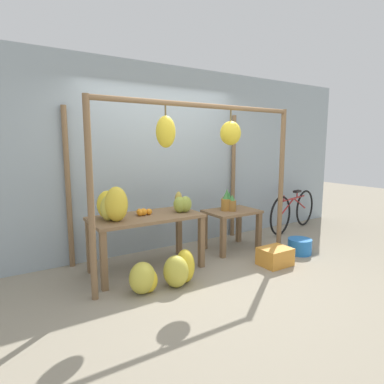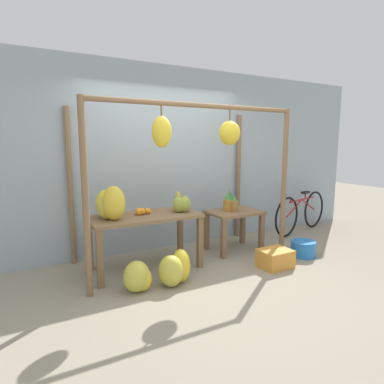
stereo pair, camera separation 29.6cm
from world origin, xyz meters
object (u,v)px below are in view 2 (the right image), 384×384
object	(u,v)px
orange_pile	(142,211)
pineapple_cluster	(230,203)
fruit_crate_white	(275,258)
blue_bucket	(303,249)
banana_pile_ground_left	(138,277)
parked_bicycle	(301,212)
banana_pile_on_table	(110,204)
banana_pile_ground_right	(175,269)
papaya_pile	(181,203)

from	to	relation	value
orange_pile	pineapple_cluster	distance (m)	1.44
fruit_crate_white	pineapple_cluster	bearing A→B (deg)	98.28
orange_pile	blue_bucket	xyz separation A→B (m)	(2.22, -0.69, -0.65)
orange_pile	banana_pile_ground_left	world-z (taller)	orange_pile
pineapple_cluster	blue_bucket	xyz separation A→B (m)	(0.78, -0.75, -0.63)
parked_bicycle	fruit_crate_white	bearing A→B (deg)	-146.15
banana_pile_ground_left	blue_bucket	distance (m)	2.50
banana_pile_on_table	orange_pile	bearing A→B (deg)	6.38
fruit_crate_white	orange_pile	bearing A→B (deg)	152.49
banana_pile_ground_right	banana_pile_on_table	bearing A→B (deg)	133.20
blue_bucket	papaya_pile	xyz separation A→B (m)	(-1.70, 0.60, 0.72)
banana_pile_ground_left	blue_bucket	bearing A→B (deg)	-1.15
fruit_crate_white	papaya_pile	size ratio (longest dim) A/B	1.44
orange_pile	banana_pile_ground_left	bearing A→B (deg)	-113.67
pineapple_cluster	banana_pile_ground_left	xyz separation A→B (m)	(-1.72, -0.70, -0.58)
orange_pile	blue_bucket	world-z (taller)	orange_pile
orange_pile	fruit_crate_white	bearing A→B (deg)	-27.51
banana_pile_ground_left	parked_bicycle	bearing A→B (deg)	14.82
fruit_crate_white	blue_bucket	bearing A→B (deg)	11.05
parked_bicycle	banana_pile_on_table	bearing A→B (deg)	-174.75
orange_pile	parked_bicycle	distance (m)	3.24
banana_pile_ground_left	fruit_crate_white	distance (m)	1.85
banana_pile_on_table	papaya_pile	bearing A→B (deg)	-2.56
banana_pile_on_table	blue_bucket	world-z (taller)	banana_pile_on_table
papaya_pile	parked_bicycle	bearing A→B (deg)	7.97
banana_pile_on_table	orange_pile	xyz separation A→B (m)	(0.42, 0.05, -0.14)
banana_pile_ground_right	papaya_pile	size ratio (longest dim) A/B	1.74
parked_bicycle	papaya_pile	xyz separation A→B (m)	(-2.68, -0.38, 0.46)
blue_bucket	parked_bicycle	distance (m)	1.41
banana_pile_ground_left	papaya_pile	distance (m)	1.18
banana_pile_on_table	fruit_crate_white	world-z (taller)	banana_pile_on_table
banana_pile_on_table	fruit_crate_white	bearing A→B (deg)	-21.16
pineapple_cluster	banana_pile_ground_right	world-z (taller)	pineapple_cluster
banana_pile_on_table	pineapple_cluster	distance (m)	1.87
fruit_crate_white	papaya_pile	bearing A→B (deg)	145.10
orange_pile	banana_pile_ground_left	distance (m)	0.92
orange_pile	papaya_pile	world-z (taller)	papaya_pile
banana_pile_ground_left	papaya_pile	xyz separation A→B (m)	(0.80, 0.55, 0.67)
orange_pile	blue_bucket	size ratio (longest dim) A/B	0.60
banana_pile_ground_right	fruit_crate_white	world-z (taller)	banana_pile_ground_right
orange_pile	fruit_crate_white	size ratio (longest dim) A/B	0.50
banana_pile_on_table	orange_pile	size ratio (longest dim) A/B	2.36
banana_pile_on_table	orange_pile	world-z (taller)	banana_pile_on_table
banana_pile_ground_right	blue_bucket	size ratio (longest dim) A/B	1.44
banana_pile_on_table	papaya_pile	distance (m)	0.95
banana_pile_ground_right	fruit_crate_white	size ratio (longest dim) A/B	1.21
blue_bucket	papaya_pile	bearing A→B (deg)	160.61
orange_pile	banana_pile_ground_right	size ratio (longest dim) A/B	0.42
blue_bucket	banana_pile_ground_right	bearing A→B (deg)	179.44
papaya_pile	fruit_crate_white	bearing A→B (deg)	-34.90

